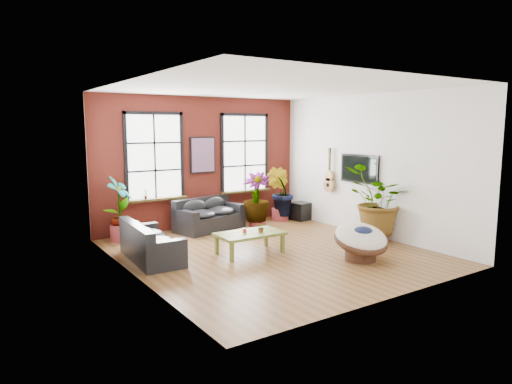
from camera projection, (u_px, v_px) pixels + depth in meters
room at (268, 172)px, 9.78m from camera, size 6.04×6.54×3.54m
sofa_back at (208, 216)px, 12.03m from camera, size 1.98×1.28×0.84m
sofa_left at (149, 243)px, 9.29m from camera, size 0.92×1.98×0.77m
coffee_table at (250, 235)px, 9.76m from camera, size 1.44×0.85×0.55m
papasan_chair at (361, 240)px, 9.26m from camera, size 1.33×1.34×0.82m
poster at (203, 155)px, 12.25m from camera, size 0.74×0.06×0.98m
tv_wall_unit at (350, 172)px, 11.79m from camera, size 0.13×1.86×1.20m
media_box at (302, 211)px, 13.39m from camera, size 0.68×0.59×0.51m
pot_back_left at (121, 233)px, 10.89m from camera, size 0.53×0.53×0.39m
pot_back_right at (280, 214)px, 13.26m from camera, size 0.60×0.60×0.35m
pot_right_wall at (377, 233)px, 10.85m from camera, size 0.65×0.65×0.39m
pot_mid at (258, 220)px, 12.53m from camera, size 0.48×0.48×0.34m
floor_plant_back_left at (119, 205)px, 10.79m from camera, size 0.88×0.88×1.41m
floor_plant_back_right at (280, 192)px, 13.15m from camera, size 0.94×0.98×1.39m
floor_plant_right_wall at (378, 201)px, 10.71m from camera, size 1.65×1.48×1.64m
floor_plant_mid at (256, 197)px, 12.42m from camera, size 1.06×1.06×1.34m
table_plant at (261, 227)px, 9.75m from camera, size 0.24×0.23×0.22m
sill_plant_left at (145, 194)px, 11.43m from camera, size 0.17×0.17×0.27m
sill_plant_right at (256, 185)px, 13.27m from camera, size 0.19×0.19×0.27m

